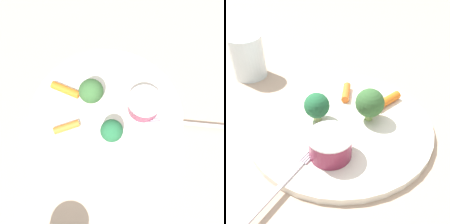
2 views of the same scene
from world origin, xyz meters
TOP-DOWN VIEW (x-y plane):
  - ground_plane at (0.00, 0.00)m, footprint 2.40×2.40m
  - plate at (0.00, 0.00)m, footprint 0.30×0.30m
  - sauce_cup at (-0.07, 0.03)m, footprint 0.07×0.07m
  - broccoli_floret_0 at (0.00, -0.05)m, footprint 0.05×0.05m
  - broccoli_floret_1 at (0.01, 0.04)m, footprint 0.04×0.04m
  - carrot_stick_0 at (0.08, -0.03)m, footprint 0.05×0.03m
  - carrot_stick_1 at (0.03, -0.09)m, footprint 0.04×0.06m
  - fork at (-0.13, 0.12)m, footprint 0.15×0.14m

SIDE VIEW (x-z plane):
  - ground_plane at x=0.00m, z-range 0.00..0.00m
  - plate at x=0.00m, z-range 0.00..0.01m
  - fork at x=-0.13m, z-range 0.01..0.01m
  - carrot_stick_0 at x=0.08m, z-range 0.01..0.03m
  - carrot_stick_1 at x=0.03m, z-range 0.01..0.03m
  - sauce_cup at x=-0.07m, z-range 0.01..0.05m
  - broccoli_floret_1 at x=0.01m, z-range 0.02..0.07m
  - broccoli_floret_0 at x=0.00m, z-range 0.02..0.07m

